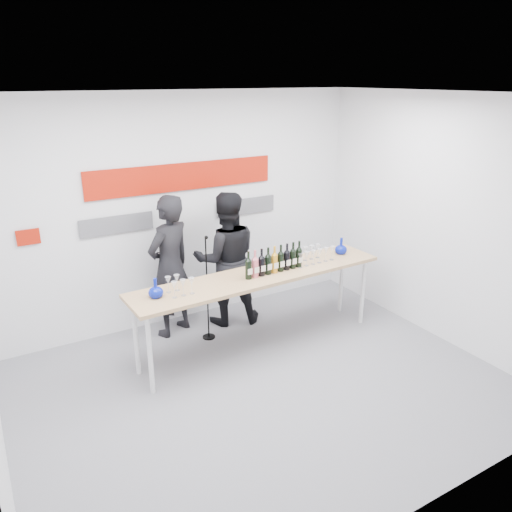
{
  "coord_description": "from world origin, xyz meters",
  "views": [
    {
      "loc": [
        -2.39,
        -3.92,
        3.15
      ],
      "look_at": [
        0.41,
        0.86,
        1.15
      ],
      "focal_mm": 35.0,
      "sensor_mm": 36.0,
      "label": 1
    }
  ],
  "objects_px": {
    "tasting_table": "(260,280)",
    "presenter_left": "(170,266)",
    "presenter_right": "(226,259)",
    "mic_stand": "(208,308)"
  },
  "relations": [
    {
      "from": "tasting_table",
      "to": "presenter_right",
      "type": "distance_m",
      "value": 0.81
    },
    {
      "from": "presenter_right",
      "to": "mic_stand",
      "type": "distance_m",
      "value": 0.71
    },
    {
      "from": "tasting_table",
      "to": "presenter_left",
      "type": "height_order",
      "value": "presenter_left"
    },
    {
      "from": "presenter_left",
      "to": "presenter_right",
      "type": "xyz_separation_m",
      "value": [
        0.75,
        -0.07,
        -0.02
      ]
    },
    {
      "from": "mic_stand",
      "to": "tasting_table",
      "type": "bearing_deg",
      "value": -49.02
    },
    {
      "from": "presenter_left",
      "to": "presenter_right",
      "type": "relative_size",
      "value": 1.02
    },
    {
      "from": "tasting_table",
      "to": "presenter_left",
      "type": "relative_size",
      "value": 1.76
    },
    {
      "from": "tasting_table",
      "to": "presenter_left",
      "type": "xyz_separation_m",
      "value": [
        -0.79,
        0.88,
        0.03
      ]
    },
    {
      "from": "tasting_table",
      "to": "mic_stand",
      "type": "relative_size",
      "value": 2.33
    },
    {
      "from": "presenter_right",
      "to": "mic_stand",
      "type": "height_order",
      "value": "presenter_right"
    }
  ]
}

